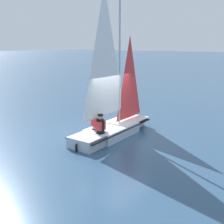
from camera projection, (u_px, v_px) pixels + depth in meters
name	position (u px, v px, depth m)	size (l,w,h in m)	color
ground_plane	(112.00, 136.00, 11.73)	(260.00, 260.00, 0.00)	#2D4C6B
sailboat_main	(112.00, 115.00, 11.51)	(1.36, 4.38, 5.96)	#B2BCCC
sailor_helm	(96.00, 124.00, 11.15)	(0.30, 0.34, 1.16)	black
sailor_crew	(100.00, 128.00, 10.65)	(0.30, 0.34, 1.16)	black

